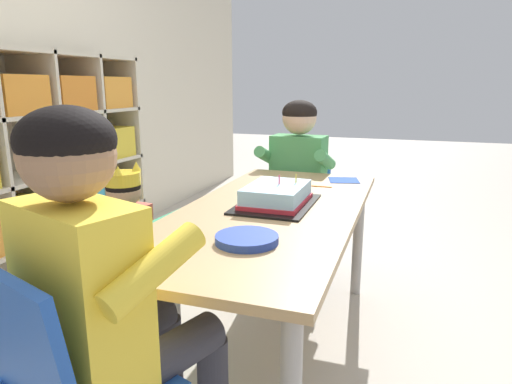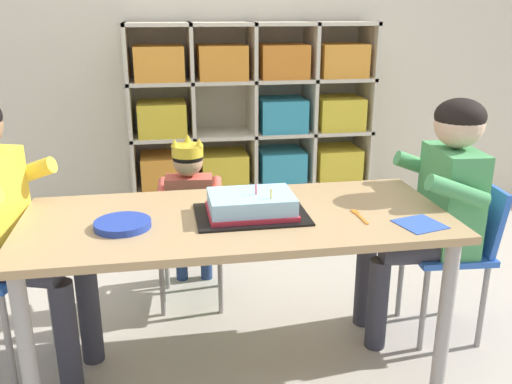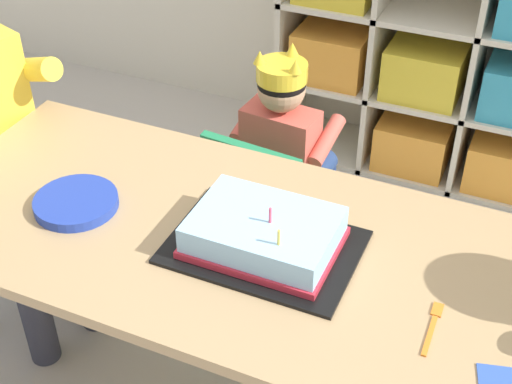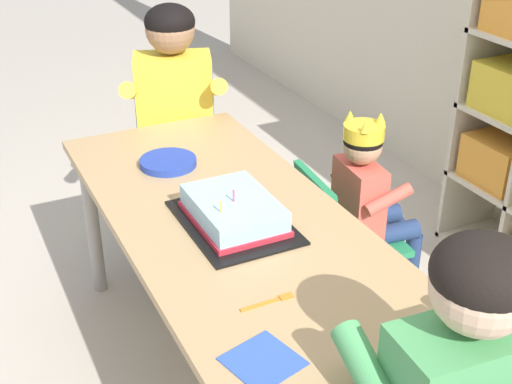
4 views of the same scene
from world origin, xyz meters
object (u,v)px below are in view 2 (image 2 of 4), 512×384
at_px(birthday_cake_on_tray, 251,206).
at_px(fork_at_table_front_edge, 359,216).
at_px(classroom_chair_guest_side, 457,244).
at_px(child_with_crown, 190,200).
at_px(activity_table, 237,235).
at_px(classroom_chair_blue, 190,237).
at_px(guest_at_table_side, 437,196).
at_px(paper_plate_stack, 123,224).
at_px(adult_helper_seated, 3,210).

xyz_separation_m(birthday_cake_on_tray, fork_at_table_front_edge, (0.38, -0.07, -0.03)).
bearing_deg(birthday_cake_on_tray, classroom_chair_guest_side, 7.10).
bearing_deg(birthday_cake_on_tray, child_with_crown, 107.21).
xyz_separation_m(activity_table, classroom_chair_guest_side, (0.93, 0.10, -0.15)).
height_order(classroom_chair_blue, guest_at_table_side, guest_at_table_side).
height_order(classroom_chair_guest_side, fork_at_table_front_edge, classroom_chair_guest_side).
bearing_deg(fork_at_table_front_edge, activity_table, -101.80).
distance_m(guest_at_table_side, birthday_cake_on_tray, 0.78).
xyz_separation_m(classroom_chair_guest_side, paper_plate_stack, (-1.32, -0.15, 0.24)).
relative_size(adult_helper_seated, guest_at_table_side, 1.04).
bearing_deg(adult_helper_seated, fork_at_table_front_edge, -80.71).
distance_m(adult_helper_seated, paper_plate_stack, 0.46).
bearing_deg(child_with_crown, birthday_cake_on_tray, 112.51).
distance_m(birthday_cake_on_tray, fork_at_table_front_edge, 0.38).
bearing_deg(fork_at_table_front_edge, classroom_chair_guest_side, 108.83).
bearing_deg(activity_table, guest_at_table_side, 7.68).
relative_size(classroom_chair_blue, fork_at_table_front_edge, 4.24).
relative_size(classroom_chair_guest_side, birthday_cake_on_tray, 1.68).
distance_m(classroom_chair_guest_side, guest_at_table_side, 0.24).
bearing_deg(adult_helper_seated, guest_at_table_side, -71.76).
height_order(classroom_chair_blue, birthday_cake_on_tray, birthday_cake_on_tray).
relative_size(activity_table, paper_plate_stack, 7.94).
height_order(guest_at_table_side, fork_at_table_front_edge, guest_at_table_side).
bearing_deg(classroom_chair_blue, birthday_cake_on_tray, 116.79).
height_order(activity_table, paper_plate_stack, paper_plate_stack).
xyz_separation_m(classroom_chair_blue, child_with_crown, (0.01, 0.11, 0.14)).
relative_size(adult_helper_seated, classroom_chair_guest_side, 1.59).
height_order(classroom_chair_guest_side, guest_at_table_side, guest_at_table_side).
height_order(adult_helper_seated, classroom_chair_guest_side, adult_helper_seated).
height_order(activity_table, classroom_chair_guest_side, classroom_chair_guest_side).
bearing_deg(paper_plate_stack, classroom_chair_blue, 65.39).
distance_m(classroom_chair_blue, child_with_crown, 0.18).
relative_size(guest_at_table_side, birthday_cake_on_tray, 2.55).
relative_size(birthday_cake_on_tray, paper_plate_stack, 2.08).
distance_m(classroom_chair_blue, adult_helper_seated, 0.82).
xyz_separation_m(guest_at_table_side, paper_plate_stack, (-1.21, -0.16, 0.02)).
height_order(classroom_chair_blue, child_with_crown, child_with_crown).
height_order(classroom_chair_blue, paper_plate_stack, paper_plate_stack).
bearing_deg(activity_table, birthday_cake_on_tray, -7.92).
distance_m(birthday_cake_on_tray, paper_plate_stack, 0.45).
relative_size(adult_helper_seated, paper_plate_stack, 5.53).
distance_m(paper_plate_stack, fork_at_table_front_edge, 0.82).
distance_m(classroom_chair_blue, birthday_cake_on_tray, 0.62).
distance_m(child_with_crown, fork_at_table_front_edge, 0.89).
height_order(child_with_crown, fork_at_table_front_edge, child_with_crown).
xyz_separation_m(classroom_chair_guest_side, guest_at_table_side, (-0.11, 0.01, 0.21)).
height_order(child_with_crown, birthday_cake_on_tray, child_with_crown).
relative_size(classroom_chair_blue, adult_helper_seated, 0.57).
bearing_deg(birthday_cake_on_tray, adult_helper_seated, 170.91).
distance_m(child_with_crown, birthday_cake_on_tray, 0.66).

